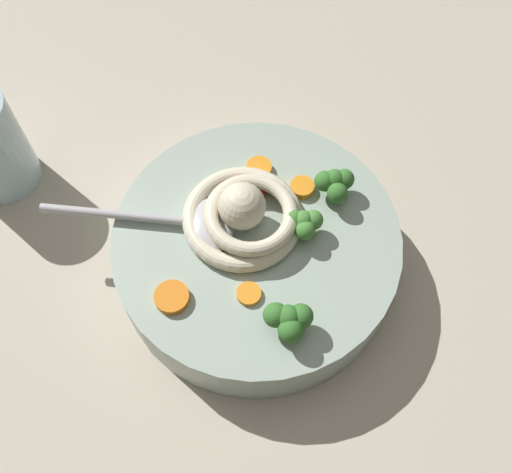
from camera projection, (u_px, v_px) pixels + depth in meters
table_slab at (213, 249)px, 60.51cm from camera, size 96.20×96.20×4.14cm
soup_bowl at (256, 251)px, 54.53cm from camera, size 26.17×26.17×6.06cm
noodle_pile at (244, 214)px, 51.33cm from camera, size 11.94×11.70×4.80cm
soup_spoon at (189, 226)px, 51.57cm from camera, size 17.49×7.83×1.60cm
chili_sauce_dollop at (251, 184)px, 53.74cm from camera, size 3.42×3.08×1.54cm
broccoli_floret_right at (303, 223)px, 50.63cm from camera, size 3.52×3.03×2.78cm
broccoli_floret_rear at (288, 320)px, 46.05cm from camera, size 4.03×3.47×3.19cm
broccoli_floret_far at (335, 186)px, 52.37cm from camera, size 3.72×3.20×2.94cm
carrot_slice_left at (248, 294)px, 49.02cm from camera, size 2.12×2.12×0.48cm
carrot_slice_front at (302, 188)px, 54.01cm from camera, size 2.25×2.25×0.79cm
carrot_slice_beside_chili at (171, 297)px, 48.74cm from camera, size 2.97×2.97×0.72cm
carrot_slice_extra_b at (259, 168)px, 55.12cm from camera, size 2.43×2.43×0.71cm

